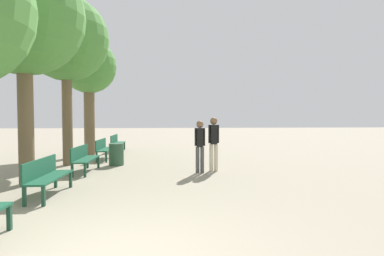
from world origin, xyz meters
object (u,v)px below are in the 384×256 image
Objects in this scene: pedestrian_near at (214,140)px; trash_bin at (116,154)px; bench_row_2 at (83,157)px; bench_row_3 at (104,148)px; tree_row_3 at (89,68)px; tree_row_1 at (24,17)px; bench_row_4 at (117,142)px; bench_row_1 at (46,174)px; pedestrian_mid at (200,143)px; tree_row_2 at (66,40)px.

trash_bin is (-3.24, 1.30, -0.58)m from pedestrian_near.
bench_row_2 is 1.00× the size of bench_row_3.
bench_row_3 is 1.61m from trash_bin.
tree_row_1 is at bearing -90.00° from tree_row_3.
bench_row_4 is 0.32× the size of tree_row_3.
bench_row_1 is 5.40m from bench_row_3.
tree_row_3 reaches higher than pedestrian_near.
bench_row_2 reaches higher than trash_bin.
tree_row_3 is at bearing -128.12° from bench_row_4.
pedestrian_near is 3.53m from trash_bin.
bench_row_2 is at bearing -120.40° from trash_bin.
bench_row_2 is at bearing -90.00° from bench_row_4.
tree_row_1 is 6.07m from pedestrian_near.
bench_row_3 is 2.11× the size of trash_bin.
bench_row_3 is at bearing 145.71° from pedestrian_near.
bench_row_4 is (0.00, 2.70, 0.00)m from bench_row_3.
bench_row_1 and bench_row_4 have the same top height.
tree_row_3 is 3.23× the size of pedestrian_mid.
trash_bin is (0.75, -4.12, -0.09)m from bench_row_4.
pedestrian_near is (3.99, -2.72, 0.49)m from bench_row_3.
pedestrian_mid is at bearing -45.36° from tree_row_3.
pedestrian_near is 2.20× the size of trash_bin.
tree_row_3 reaches higher than trash_bin.
bench_row_2 is 3.57m from pedestrian_mid.
tree_row_2 is 3.69× the size of pedestrian_mid.
tree_row_1 is (-0.95, -6.93, 3.68)m from bench_row_4.
pedestrian_near reaches higher than trash_bin.
bench_row_3 is at bearing -90.00° from bench_row_4.
bench_row_3 is (0.00, 5.40, 0.00)m from bench_row_1.
bench_row_2 is 0.96× the size of pedestrian_near.
tree_row_1 is 3.59× the size of pedestrian_mid.
tree_row_3 is (-0.95, 1.50, 3.33)m from bench_row_3.
bench_row_4 reaches higher than trash_bin.
bench_row_4 is 0.28× the size of tree_row_1.
bench_row_1 reaches higher than trash_bin.
bench_row_4 is 7.90m from tree_row_1.
tree_row_2 reaches higher than trash_bin.
tree_row_3 is (-0.95, 4.20, 3.33)m from bench_row_2.
bench_row_2 is at bearing 174.65° from pedestrian_mid.
bench_row_3 reaches higher than trash_bin.
bench_row_4 is 6.75m from pedestrian_near.
trash_bin is (-2.77, 1.61, -0.52)m from pedestrian_mid.
tree_row_2 reaches higher than bench_row_4.
bench_row_1 and bench_row_2 have the same top height.
trash_bin is (0.75, -1.42, -0.09)m from bench_row_3.
bench_row_1 is 3.98m from tree_row_1.
bench_row_4 is 3.66m from tree_row_3.
bench_row_4 is 0.96× the size of pedestrian_near.
pedestrian_mid is 2.07× the size of trash_bin.
tree_row_3 reaches higher than bench_row_2.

